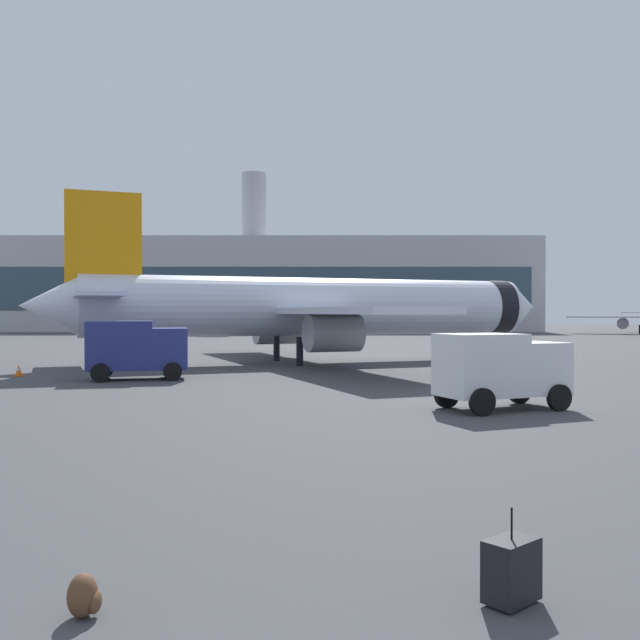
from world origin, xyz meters
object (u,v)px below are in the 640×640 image
service_truck (137,347)px  traveller_backpack (85,596)px  airplane_at_gate (314,307)px  cargo_van (502,367)px  rolling_suitcase (513,570)px  safety_cone_mid (163,361)px  safety_cone_near (20,371)px

service_truck → traveller_backpack: bearing=-76.7°
airplane_at_gate → service_truck: (-8.62, -11.91, -2.05)m
airplane_at_gate → traveller_backpack: 39.61m
cargo_van → rolling_suitcase: cargo_van is taller
traveller_backpack → airplane_at_gate: bearing=87.0°
cargo_van → safety_cone_mid: bearing=130.4°
airplane_at_gate → traveller_backpack: airplane_at_gate is taller
airplane_at_gate → traveller_backpack: (-2.10, -39.41, -3.42)m
safety_cone_mid → rolling_suitcase: rolling_suitcase is taller
service_truck → safety_cone_near: bearing=165.2°
airplane_at_gate → rolling_suitcase: 39.28m
service_truck → safety_cone_mid: (-0.35, 7.39, -1.19)m
safety_cone_near → cargo_van: bearing=-30.1°
airplane_at_gate → safety_cone_mid: bearing=-153.3°
airplane_at_gate → rolling_suitcase: airplane_at_gate is taller
cargo_van → safety_cone_mid: (-15.60, 18.31, -1.04)m
cargo_van → safety_cone_near: bearing=149.9°
service_truck → cargo_van: 18.75m
service_truck → safety_cone_mid: 7.50m
airplane_at_gate → safety_cone_mid: size_ratio=41.31×
service_truck → traveller_backpack: size_ratio=10.75×
service_truck → cargo_van: (15.24, -10.92, -0.16)m
safety_cone_near → safety_cone_mid: size_ratio=0.72×
service_truck → rolling_suitcase: size_ratio=4.69×
safety_cone_near → traveller_backpack: safety_cone_near is taller
safety_cone_mid → rolling_suitcase: bearing=-71.4°
safety_cone_near → safety_cone_mid: safety_cone_mid is taller
airplane_at_gate → safety_cone_mid: 10.56m
service_truck → cargo_van: service_truck is taller
service_truck → cargo_van: size_ratio=1.07×
safety_cone_mid → traveller_backpack: size_ratio=1.74×
airplane_at_gate → cargo_van: bearing=-73.8°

